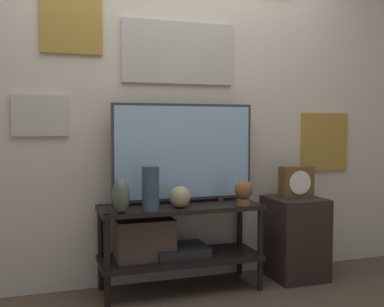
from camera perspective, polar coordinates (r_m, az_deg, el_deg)
The scene contains 10 objects.
ground_plane at distance 3.04m, azimuth -0.10°, elevation -18.43°, with size 12.00×12.00×0.00m, color #4C3D2D.
wall_back at distance 3.30m, azimuth -2.72°, elevation 7.32°, with size 6.40×0.08×2.70m.
media_console at distance 3.12m, azimuth -3.19°, elevation -10.68°, with size 1.11×0.41×0.59m.
television at distance 3.16m, azimuth -1.05°, elevation 0.16°, with size 1.01×0.05×0.70m.
vase_urn_stoneware at distance 2.85m, azimuth -9.00°, elevation -5.31°, with size 0.11×0.15×0.22m.
vase_round_glass at distance 3.00m, azimuth -1.53°, elevation -5.52°, with size 0.14×0.14×0.14m.
vase_tall_ceramic at distance 2.88m, azimuth -5.29°, elevation -4.46°, with size 0.11×0.11×0.29m.
decorative_bust at distance 3.09m, azimuth 6.58°, elevation -4.80°, with size 0.13×0.13×0.18m.
side_table at distance 3.51m, azimuth 12.89°, elevation -10.33°, with size 0.38×0.41×0.60m.
mantel_clock at distance 3.45m, azimuth 13.12°, elevation -3.53°, with size 0.25×0.11×0.23m.
Camera 1 is at (-0.87, -2.68, 1.14)m, focal length 42.00 mm.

